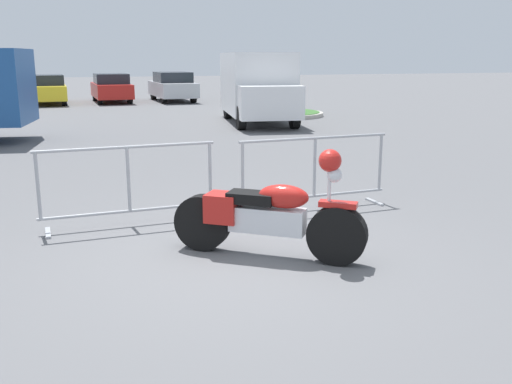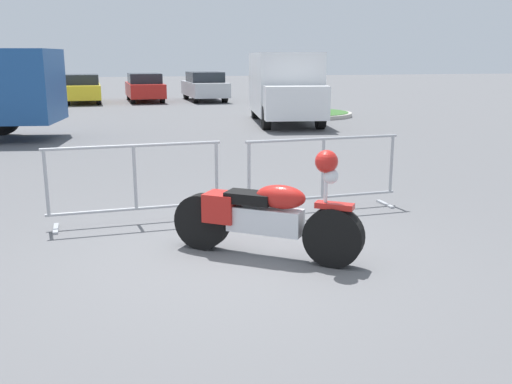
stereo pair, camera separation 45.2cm
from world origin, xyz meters
The scene contains 9 objects.
ground_plane centered at (0.00, 0.00, 0.00)m, with size 120.00×120.00×0.00m, color #5B5B5E.
motorcycle centered at (0.38, 0.03, 0.48)m, with size 1.88×1.45×1.25m.
crowd_barrier_near centered at (-0.94, 1.72, 0.56)m, with size 2.31×0.54×1.07m.
crowd_barrier_far centered at (1.70, 1.72, 0.56)m, with size 2.31×0.54×1.07m.
delivery_van centered at (4.51, 12.69, 1.24)m, with size 2.67×5.23×2.31m.
parked_car_yellow centered at (-2.41, 23.09, 0.69)m, with size 1.75×4.04×1.36m.
parked_car_red centered at (0.53, 23.29, 0.70)m, with size 1.77×4.10×1.38m.
parked_car_silver centered at (3.48, 22.98, 0.73)m, with size 1.85×4.28×1.44m.
planter_island centered at (5.97, 14.68, 0.38)m, with size 3.37×3.37×1.10m.
Camera 1 is at (-1.65, -5.68, 2.18)m, focal length 40.00 mm.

